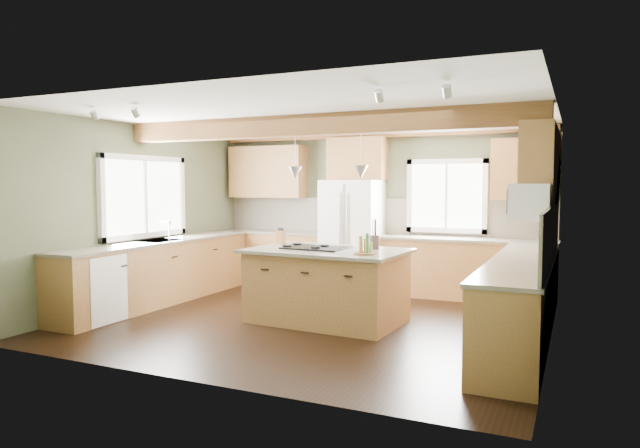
% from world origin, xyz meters
% --- Properties ---
extents(floor, '(5.60, 5.60, 0.00)m').
position_xyz_m(floor, '(0.00, 0.00, 0.00)').
color(floor, black).
rests_on(floor, ground).
extents(ceiling, '(5.60, 5.60, 0.00)m').
position_xyz_m(ceiling, '(0.00, 0.00, 2.60)').
color(ceiling, silver).
rests_on(ceiling, wall_back).
extents(wall_back, '(5.60, 0.00, 5.60)m').
position_xyz_m(wall_back, '(0.00, 2.50, 1.30)').
color(wall_back, '#444A34').
rests_on(wall_back, ground).
extents(wall_left, '(0.00, 5.00, 5.00)m').
position_xyz_m(wall_left, '(-2.80, 0.00, 1.30)').
color(wall_left, '#444A34').
rests_on(wall_left, ground).
extents(wall_right, '(0.00, 5.00, 5.00)m').
position_xyz_m(wall_right, '(2.80, 0.00, 1.30)').
color(wall_right, '#444A34').
rests_on(wall_right, ground).
extents(ceiling_beam, '(5.55, 0.26, 0.26)m').
position_xyz_m(ceiling_beam, '(0.00, 0.01, 2.47)').
color(ceiling_beam, '#553318').
rests_on(ceiling_beam, ceiling).
extents(soffit_trim, '(5.55, 0.20, 0.10)m').
position_xyz_m(soffit_trim, '(0.00, 2.40, 2.54)').
color(soffit_trim, '#553318').
rests_on(soffit_trim, ceiling).
extents(backsplash_back, '(5.58, 0.03, 0.58)m').
position_xyz_m(backsplash_back, '(0.00, 2.48, 1.21)').
color(backsplash_back, brown).
rests_on(backsplash_back, wall_back).
extents(backsplash_right, '(0.03, 3.70, 0.58)m').
position_xyz_m(backsplash_right, '(2.78, 0.05, 1.21)').
color(backsplash_right, brown).
rests_on(backsplash_right, wall_right).
extents(base_cab_back_left, '(2.02, 0.60, 0.88)m').
position_xyz_m(base_cab_back_left, '(-1.79, 2.20, 0.44)').
color(base_cab_back_left, brown).
rests_on(base_cab_back_left, floor).
extents(counter_back_left, '(2.06, 0.64, 0.04)m').
position_xyz_m(counter_back_left, '(-1.79, 2.20, 0.90)').
color(counter_back_left, '#51473B').
rests_on(counter_back_left, base_cab_back_left).
extents(base_cab_back_right, '(2.62, 0.60, 0.88)m').
position_xyz_m(base_cab_back_right, '(1.49, 2.20, 0.44)').
color(base_cab_back_right, brown).
rests_on(base_cab_back_right, floor).
extents(counter_back_right, '(2.66, 0.64, 0.04)m').
position_xyz_m(counter_back_right, '(1.49, 2.20, 0.90)').
color(counter_back_right, '#51473B').
rests_on(counter_back_right, base_cab_back_right).
extents(base_cab_left, '(0.60, 3.70, 0.88)m').
position_xyz_m(base_cab_left, '(-2.50, 0.05, 0.44)').
color(base_cab_left, brown).
rests_on(base_cab_left, floor).
extents(counter_left, '(0.64, 3.74, 0.04)m').
position_xyz_m(counter_left, '(-2.50, 0.05, 0.90)').
color(counter_left, '#51473B').
rests_on(counter_left, base_cab_left).
extents(base_cab_right, '(0.60, 3.70, 0.88)m').
position_xyz_m(base_cab_right, '(2.50, 0.05, 0.44)').
color(base_cab_right, brown).
rests_on(base_cab_right, floor).
extents(counter_right, '(0.64, 3.74, 0.04)m').
position_xyz_m(counter_right, '(2.50, 0.05, 0.90)').
color(counter_right, '#51473B').
rests_on(counter_right, base_cab_right).
extents(upper_cab_back_left, '(1.40, 0.35, 0.90)m').
position_xyz_m(upper_cab_back_left, '(-1.99, 2.33, 1.95)').
color(upper_cab_back_left, brown).
rests_on(upper_cab_back_left, wall_back).
extents(upper_cab_over_fridge, '(0.96, 0.35, 0.70)m').
position_xyz_m(upper_cab_over_fridge, '(-0.30, 2.33, 2.15)').
color(upper_cab_over_fridge, brown).
rests_on(upper_cab_over_fridge, wall_back).
extents(upper_cab_right, '(0.35, 2.20, 0.90)m').
position_xyz_m(upper_cab_right, '(2.62, 0.90, 1.95)').
color(upper_cab_right, brown).
rests_on(upper_cab_right, wall_right).
extents(upper_cab_back_corner, '(0.90, 0.35, 0.90)m').
position_xyz_m(upper_cab_back_corner, '(2.30, 2.33, 1.95)').
color(upper_cab_back_corner, brown).
rests_on(upper_cab_back_corner, wall_back).
extents(window_left, '(0.04, 1.60, 1.05)m').
position_xyz_m(window_left, '(-2.78, 0.05, 1.55)').
color(window_left, white).
rests_on(window_left, wall_left).
extents(window_back, '(1.10, 0.04, 1.00)m').
position_xyz_m(window_back, '(1.15, 2.48, 1.55)').
color(window_back, white).
rests_on(window_back, wall_back).
extents(sink, '(0.50, 0.65, 0.03)m').
position_xyz_m(sink, '(-2.50, 0.05, 0.91)').
color(sink, '#262628').
rests_on(sink, counter_left).
extents(faucet, '(0.02, 0.02, 0.28)m').
position_xyz_m(faucet, '(-2.32, 0.05, 1.05)').
color(faucet, '#B2B2B7').
rests_on(faucet, sink).
extents(dishwasher, '(0.60, 0.60, 0.84)m').
position_xyz_m(dishwasher, '(-2.49, -1.25, 0.43)').
color(dishwasher, white).
rests_on(dishwasher, floor).
extents(oven, '(0.60, 0.72, 0.84)m').
position_xyz_m(oven, '(2.49, -1.25, 0.43)').
color(oven, white).
rests_on(oven, floor).
extents(microwave, '(0.40, 0.70, 0.38)m').
position_xyz_m(microwave, '(2.58, -0.05, 1.55)').
color(microwave, white).
rests_on(microwave, wall_right).
extents(pendant_left, '(0.18, 0.18, 0.16)m').
position_xyz_m(pendant_left, '(-0.28, 0.03, 1.88)').
color(pendant_left, '#B2B2B7').
rests_on(pendant_left, ceiling).
extents(pendant_right, '(0.18, 0.18, 0.16)m').
position_xyz_m(pendant_right, '(0.64, -0.02, 1.88)').
color(pendant_right, '#B2B2B7').
rests_on(pendant_right, ceiling).
extents(refrigerator, '(0.90, 0.74, 1.80)m').
position_xyz_m(refrigerator, '(-0.30, 2.12, 0.90)').
color(refrigerator, white).
rests_on(refrigerator, floor).
extents(island, '(1.89, 1.22, 0.88)m').
position_xyz_m(island, '(0.18, 0.01, 0.44)').
color(island, olive).
rests_on(island, floor).
extents(island_top, '(2.02, 1.35, 0.04)m').
position_xyz_m(island_top, '(0.18, 0.01, 0.90)').
color(island_top, '#51473B').
rests_on(island_top, island).
extents(cooktop, '(0.82, 0.57, 0.02)m').
position_xyz_m(cooktop, '(0.03, 0.02, 0.93)').
color(cooktop, black).
rests_on(cooktop, island_top).
extents(knife_block, '(0.12, 0.11, 0.18)m').
position_xyz_m(knife_block, '(-0.66, 0.35, 1.01)').
color(knife_block, brown).
rests_on(knife_block, island_top).
extents(utensil_crock, '(0.15, 0.15, 0.17)m').
position_xyz_m(utensil_crock, '(0.72, 0.27, 1.01)').
color(utensil_crock, '#39342E').
rests_on(utensil_crock, island_top).
extents(bottle_tray, '(0.29, 0.29, 0.24)m').
position_xyz_m(bottle_tray, '(0.78, -0.28, 1.04)').
color(bottle_tray, brown).
rests_on(bottle_tray, island_top).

